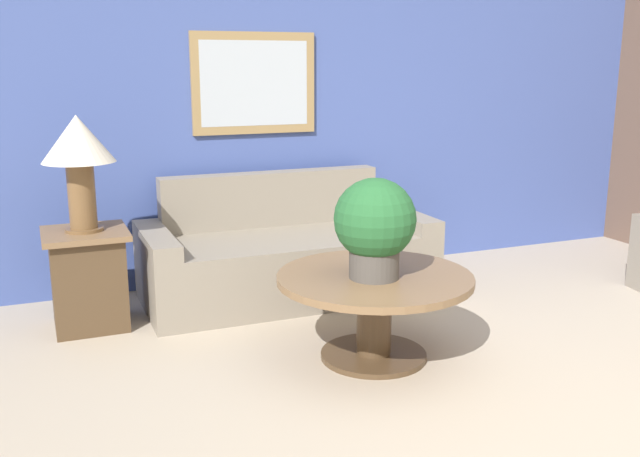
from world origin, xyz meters
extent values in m
plane|color=tan|center=(0.00, 0.00, 0.00)|extent=(20.00, 20.00, 0.00)
cube|color=#42569E|center=(0.00, 2.87, 1.30)|extent=(7.52, 0.06, 2.60)
cube|color=#997A4C|center=(-0.68, 2.82, 1.46)|extent=(0.92, 0.03, 0.72)
cube|color=#B2BCC6|center=(-0.68, 2.81, 1.46)|extent=(0.80, 0.01, 0.60)
cube|color=gray|center=(-0.62, 2.30, 0.22)|extent=(1.62, 0.87, 0.44)
cube|color=gray|center=(-0.62, 2.66, 0.64)|extent=(1.62, 0.16, 0.39)
cube|color=gray|center=(-1.52, 2.30, 0.27)|extent=(0.18, 0.87, 0.54)
cube|color=gray|center=(0.29, 2.30, 0.27)|extent=(0.18, 0.87, 0.54)
cylinder|color=#4C3823|center=(-0.54, 1.11, 0.01)|extent=(0.59, 0.59, 0.03)
cylinder|color=#4C3823|center=(-0.54, 1.11, 0.24)|extent=(0.19, 0.19, 0.41)
cylinder|color=brown|center=(-0.54, 1.11, 0.46)|extent=(1.07, 1.07, 0.04)
cube|color=#4C3823|center=(-1.95, 2.22, 0.29)|extent=(0.43, 0.43, 0.58)
cube|color=brown|center=(-1.95, 2.22, 0.59)|extent=(0.50, 0.50, 0.03)
cylinder|color=brown|center=(-1.95, 2.22, 0.62)|extent=(0.23, 0.23, 0.02)
cylinder|color=brown|center=(-1.95, 2.22, 0.83)|extent=(0.16, 0.16, 0.40)
cone|color=beige|center=(-1.95, 2.22, 1.17)|extent=(0.43, 0.43, 0.28)
cylinder|color=#4C4742|center=(-0.57, 1.06, 0.56)|extent=(0.27, 0.27, 0.16)
sphere|color=#235B2D|center=(-0.57, 1.06, 0.80)|extent=(0.44, 0.44, 0.44)
camera|label=1|loc=(-2.23, -2.21, 1.61)|focal=40.00mm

